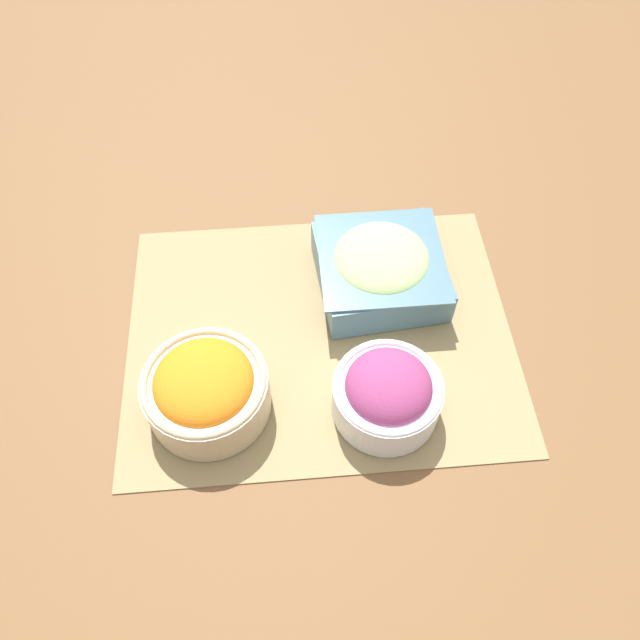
% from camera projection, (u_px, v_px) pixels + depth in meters
% --- Properties ---
extents(ground_plane, '(3.00, 3.00, 0.00)m').
position_uv_depth(ground_plane, '(320.00, 334.00, 0.87)').
color(ground_plane, brown).
extents(placemat, '(0.53, 0.41, 0.00)m').
position_uv_depth(placemat, '(320.00, 333.00, 0.87)').
color(placemat, '#937F56').
rests_on(placemat, ground_plane).
extents(onion_bowl, '(0.14, 0.14, 0.08)m').
position_uv_depth(onion_bowl, '(387.00, 393.00, 0.77)').
color(onion_bowl, silver).
rests_on(onion_bowl, placemat).
extents(carrot_bowl, '(0.16, 0.16, 0.09)m').
position_uv_depth(carrot_bowl, '(206.00, 389.00, 0.77)').
color(carrot_bowl, '#C6B28E').
rests_on(carrot_bowl, placemat).
extents(cucumber_bowl, '(0.19, 0.19, 0.08)m').
position_uv_depth(cucumber_bowl, '(380.00, 267.00, 0.88)').
color(cucumber_bowl, slate).
rests_on(cucumber_bowl, placemat).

